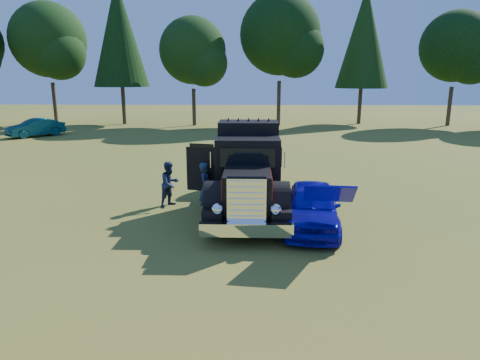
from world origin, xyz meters
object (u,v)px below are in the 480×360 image
object	(u,v)px
distant_teal_car	(35,128)
diamond_t_truck	(248,175)
spectator_near	(206,188)
hotrod_coupe	(312,206)
spectator_far	(170,184)

from	to	relation	value
distant_teal_car	diamond_t_truck	bearing A→B (deg)	-7.02
diamond_t_truck	distant_teal_car	xyz separation A→B (m)	(-16.61, 18.43, -0.59)
spectator_near	hotrod_coupe	bearing A→B (deg)	-101.78
diamond_t_truck	hotrod_coupe	size ratio (longest dim) A/B	1.65
spectator_near	spectator_far	xyz separation A→B (m)	(-1.38, 0.86, -0.07)
spectator_near	spectator_far	size ratio (longest dim) A/B	1.09
diamond_t_truck	spectator_near	size ratio (longest dim) A/B	4.09
diamond_t_truck	spectator_near	world-z (taller)	diamond_t_truck
diamond_t_truck	hotrod_coupe	xyz separation A→B (m)	(1.96, -1.60, -0.58)
distant_teal_car	spectator_near	bearing A→B (deg)	-9.90
hotrod_coupe	distant_teal_car	xyz separation A→B (m)	(-18.57, 20.03, -0.01)
diamond_t_truck	hotrod_coupe	world-z (taller)	diamond_t_truck
diamond_t_truck	spectator_far	distance (m)	2.87
spectator_far	distant_teal_car	world-z (taller)	spectator_far
diamond_t_truck	hotrod_coupe	distance (m)	2.60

